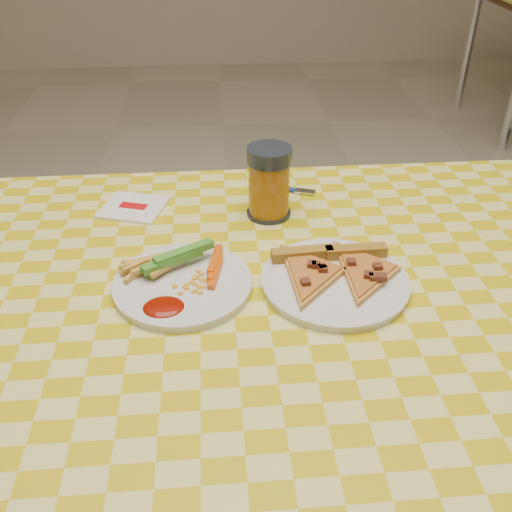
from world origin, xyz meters
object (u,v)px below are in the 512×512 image
object	(u,v)px
plate_right	(335,283)
drink_glass	(269,183)
table	(264,322)
plate_left	(183,285)

from	to	relation	value
plate_right	drink_glass	distance (m)	0.26
table	plate_right	bearing A→B (deg)	-2.58
plate_left	plate_right	bearing A→B (deg)	-2.91
table	plate_right	distance (m)	0.14
table	plate_right	size ratio (longest dim) A/B	5.46
plate_right	drink_glass	xyz separation A→B (m)	(-0.08, 0.24, 0.06)
plate_right	plate_left	bearing A→B (deg)	177.09
plate_left	plate_right	size ratio (longest dim) A/B	0.93
table	plate_right	world-z (taller)	plate_right
plate_left	drink_glass	xyz separation A→B (m)	(0.16, 0.23, 0.06)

